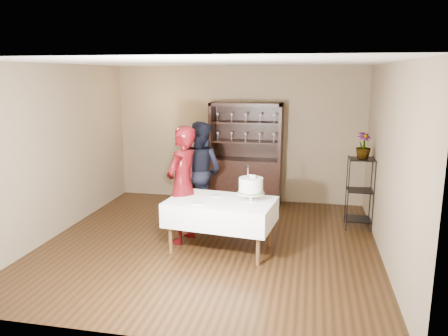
{
  "coord_description": "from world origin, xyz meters",
  "views": [
    {
      "loc": [
        1.46,
        -6.11,
        2.55
      ],
      "look_at": [
        0.2,
        0.1,
        1.17
      ],
      "focal_mm": 35.0,
      "sensor_mm": 36.0,
      "label": 1
    }
  ],
  "objects": [
    {
      "name": "floor",
      "position": [
        0.0,
        0.0,
        0.0
      ],
      "size": [
        5.0,
        5.0,
        0.0
      ],
      "primitive_type": "plane",
      "color": "black",
      "rests_on": "ground"
    },
    {
      "name": "ceiling",
      "position": [
        0.0,
        0.0,
        2.7
      ],
      "size": [
        5.0,
        5.0,
        0.0
      ],
      "primitive_type": "plane",
      "rotation": [
        3.14,
        0.0,
        0.0
      ],
      "color": "silver",
      "rests_on": "back_wall"
    },
    {
      "name": "back_wall",
      "position": [
        0.0,
        2.5,
        1.35
      ],
      "size": [
        5.0,
        0.02,
        2.7
      ],
      "primitive_type": "cube",
      "color": "brown",
      "rests_on": "floor"
    },
    {
      "name": "wall_left",
      "position": [
        -2.5,
        0.0,
        1.35
      ],
      "size": [
        0.02,
        5.0,
        2.7
      ],
      "primitive_type": "cube",
      "color": "brown",
      "rests_on": "floor"
    },
    {
      "name": "wall_right",
      "position": [
        2.5,
        0.0,
        1.35
      ],
      "size": [
        0.02,
        5.0,
        2.7
      ],
      "primitive_type": "cube",
      "color": "brown",
      "rests_on": "floor"
    },
    {
      "name": "china_hutch",
      "position": [
        0.2,
        2.25,
        0.66
      ],
      "size": [
        1.4,
        0.48,
        2.0
      ],
      "color": "black",
      "rests_on": "floor"
    },
    {
      "name": "plant_etagere",
      "position": [
        2.28,
        1.2,
        0.65
      ],
      "size": [
        0.42,
        0.42,
        1.2
      ],
      "color": "black",
      "rests_on": "floor"
    },
    {
      "name": "cake_table",
      "position": [
        0.21,
        -0.19,
        0.58
      ],
      "size": [
        1.62,
        1.11,
        0.76
      ],
      "rotation": [
        0.0,
        0.0,
        -0.12
      ],
      "color": "white",
      "rests_on": "floor"
    },
    {
      "name": "woman",
      "position": [
        -0.43,
        0.04,
        0.9
      ],
      "size": [
        0.6,
        0.75,
        1.8
      ],
      "primitive_type": "imported",
      "rotation": [
        0.0,
        0.0,
        -1.86
      ],
      "color": "#3A050A",
      "rests_on": "floor"
    },
    {
      "name": "man",
      "position": [
        -0.44,
        1.11,
        0.87
      ],
      "size": [
        1.02,
        0.91,
        1.75
      ],
      "primitive_type": "imported",
      "rotation": [
        0.0,
        0.0,
        2.8
      ],
      "color": "black",
      "rests_on": "floor"
    },
    {
      "name": "cake",
      "position": [
        0.64,
        -0.13,
        0.97
      ],
      "size": [
        0.39,
        0.39,
        0.53
      ],
      "rotation": [
        0.0,
        0.0,
        0.04
      ],
      "color": "white",
      "rests_on": "cake_table"
    },
    {
      "name": "plate_near",
      "position": [
        -0.08,
        -0.42,
        0.77
      ],
      "size": [
        0.23,
        0.23,
        0.01
      ],
      "primitive_type": "cylinder",
      "rotation": [
        0.0,
        0.0,
        0.19
      ],
      "color": "white",
      "rests_on": "cake_table"
    },
    {
      "name": "plate_far",
      "position": [
        0.1,
        0.0,
        0.77
      ],
      "size": [
        0.22,
        0.22,
        0.01
      ],
      "primitive_type": "cylinder",
      "rotation": [
        0.0,
        0.0,
        -0.25
      ],
      "color": "white",
      "rests_on": "cake_table"
    },
    {
      "name": "potted_plant",
      "position": [
        2.29,
        1.2,
        1.4
      ],
      "size": [
        0.33,
        0.33,
        0.43
      ],
      "primitive_type": "imported",
      "rotation": [
        0.0,
        0.0,
        0.55
      ],
      "color": "#4C7437",
      "rests_on": "plant_etagere"
    }
  ]
}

